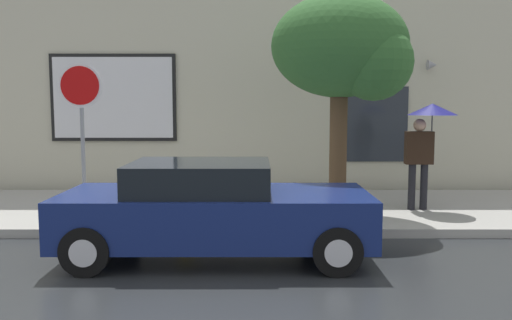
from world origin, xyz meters
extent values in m
plane|color=#282B2D|center=(0.00, 0.00, 0.00)|extent=(60.00, 60.00, 0.00)
cube|color=#A3A099|center=(0.00, 3.00, 0.07)|extent=(20.00, 4.00, 0.15)
cube|color=beige|center=(0.00, 5.50, 3.50)|extent=(20.00, 0.40, 7.00)
cube|color=black|center=(-2.82, 5.27, 2.33)|extent=(3.00, 0.06, 2.07)
cube|color=silver|center=(-2.82, 5.24, 2.33)|extent=(2.84, 0.03, 1.91)
cube|color=#262B33|center=(3.33, 5.28, 1.70)|extent=(1.80, 0.04, 1.80)
cone|color=#99999E|center=(4.73, 5.15, 3.10)|extent=(0.22, 0.24, 0.24)
cube|color=navy|center=(0.02, -0.05, 0.60)|extent=(4.29, 1.76, 0.68)
cube|color=black|center=(-0.19, -0.05, 1.15)|extent=(1.93, 1.55, 0.42)
cylinder|color=black|center=(1.61, 0.76, 0.32)|extent=(0.64, 0.22, 0.64)
cylinder|color=silver|center=(1.61, 0.76, 0.32)|extent=(0.35, 0.24, 0.35)
cylinder|color=black|center=(1.61, -0.86, 0.32)|extent=(0.64, 0.22, 0.64)
cylinder|color=silver|center=(1.61, -0.86, 0.32)|extent=(0.35, 0.24, 0.35)
cylinder|color=black|center=(-1.57, 0.76, 0.32)|extent=(0.64, 0.22, 0.64)
cylinder|color=silver|center=(-1.57, 0.76, 0.32)|extent=(0.35, 0.24, 0.35)
cylinder|color=black|center=(-1.57, -0.86, 0.32)|extent=(0.64, 0.22, 0.64)
cylinder|color=silver|center=(-1.57, -0.86, 0.32)|extent=(0.35, 0.24, 0.35)
cylinder|color=yellow|center=(-0.66, 1.83, 0.44)|extent=(0.22, 0.22, 0.59)
sphere|color=gold|center=(-0.66, 1.83, 0.74)|extent=(0.23, 0.23, 0.23)
cylinder|color=gold|center=(-0.66, 1.67, 0.47)|extent=(0.09, 0.12, 0.09)
cylinder|color=gold|center=(-0.66, 1.99, 0.47)|extent=(0.09, 0.12, 0.09)
cylinder|color=yellow|center=(-0.66, 1.83, 0.18)|extent=(0.30, 0.30, 0.06)
cylinder|color=black|center=(3.59, 2.64, 0.59)|extent=(0.14, 0.14, 0.88)
cylinder|color=black|center=(3.82, 2.64, 0.59)|extent=(0.14, 0.14, 0.88)
cube|color=black|center=(3.70, 2.64, 1.35)|extent=(0.52, 0.22, 0.63)
sphere|color=tan|center=(3.70, 2.64, 1.78)|extent=(0.24, 0.24, 0.24)
cylinder|color=#4C4C51|center=(3.93, 2.64, 1.60)|extent=(0.02, 0.02, 0.90)
cone|color=navy|center=(3.93, 2.64, 2.08)|extent=(0.93, 0.93, 0.22)
cylinder|color=#4C3823|center=(2.10, 2.28, 1.35)|extent=(0.32, 0.32, 2.39)
ellipsoid|color=#33662D|center=(2.10, 2.28, 3.22)|extent=(2.48, 2.11, 1.86)
sphere|color=#33662D|center=(2.65, 1.97, 2.91)|extent=(1.36, 1.36, 1.36)
cylinder|color=gray|center=(-2.42, 1.74, 1.50)|extent=(0.07, 0.07, 2.69)
cylinder|color=white|center=(-2.42, 1.70, 2.49)|extent=(0.76, 0.02, 0.76)
cylinder|color=red|center=(-2.42, 1.69, 2.49)|extent=(0.66, 0.02, 0.66)
camera|label=1|loc=(0.59, -7.34, 2.16)|focal=36.82mm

